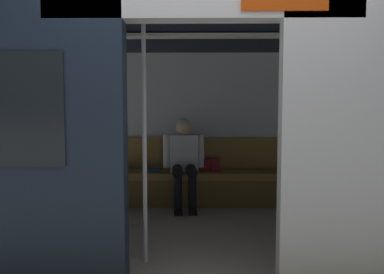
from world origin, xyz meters
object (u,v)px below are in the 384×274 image
(grab_pole_door, at_px, (145,141))
(book, at_px, (154,170))
(bench_seat, at_px, (199,180))
(person_seated, at_px, (184,156))
(handbag, at_px, (210,165))
(train_car, at_px, (193,91))

(grab_pole_door, bearing_deg, book, -85.68)
(bench_seat, xyz_separation_m, person_seated, (0.20, 0.05, 0.33))
(grab_pole_door, bearing_deg, handbag, -107.84)
(bench_seat, height_order, person_seated, person_seated)
(handbag, bearing_deg, person_seated, 19.72)
(handbag, bearing_deg, book, 2.22)
(bench_seat, relative_size, handbag, 10.71)
(bench_seat, xyz_separation_m, book, (0.61, -0.05, 0.12))
(person_seated, bearing_deg, bench_seat, -165.35)
(bench_seat, relative_size, book, 12.66)
(handbag, relative_size, grab_pole_door, 0.13)
(train_car, relative_size, bench_seat, 2.30)
(train_car, xyz_separation_m, bench_seat, (-0.07, -1.08, -1.13))
(train_car, xyz_separation_m, person_seated, (0.13, -1.03, -0.81))
(book, bearing_deg, grab_pole_door, 87.93)
(train_car, bearing_deg, person_seated, -83.00)
(person_seated, bearing_deg, book, -13.42)
(handbag, distance_m, book, 0.77)
(handbag, height_order, book, handbag)
(bench_seat, distance_m, person_seated, 0.39)
(book, xyz_separation_m, grab_pole_door, (-0.14, 1.91, 0.56))
(person_seated, bearing_deg, train_car, 97.00)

